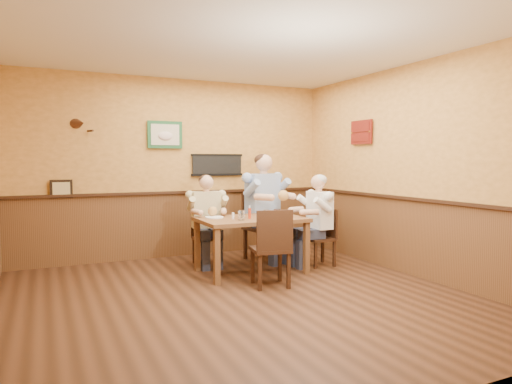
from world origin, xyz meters
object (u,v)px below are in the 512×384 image
diner_tan_shirt (206,224)px  water_glass_left (241,215)px  chair_near_side (270,247)px  chair_back_right (263,227)px  chair_right_end (319,237)px  diner_white_elder (319,225)px  chair_back_left (206,237)px  pepper_shaker (240,215)px  cola_tumbler (277,213)px  hot_sauce_bottle (250,213)px  dining_table (251,224)px  salt_shaker (233,216)px  diner_blue_polo (263,213)px  water_glass_mid (267,215)px

diner_tan_shirt → water_glass_left: bearing=-71.7°
chair_near_side → chair_back_right: bearing=-101.4°
chair_right_end → diner_white_elder: diner_white_elder is taller
chair_back_left → diner_tan_shirt: diner_tan_shirt is taller
diner_tan_shirt → pepper_shaker: bearing=-60.9°
cola_tumbler → hot_sauce_bottle: size_ratio=0.74×
chair_right_end → diner_tan_shirt: (-1.46, 0.75, 0.18)m
chair_back_right → hot_sauce_bottle: bearing=-138.0°
dining_table → pepper_shaker: pepper_shaker is taller
diner_tan_shirt → dining_table: bearing=-53.8°
chair_back_right → chair_right_end: (0.57, -0.71, -0.09)m
salt_shaker → pepper_shaker: 0.16m
chair_back_left → diner_blue_polo: bearing=3.6°
diner_white_elder → hot_sauce_bottle: size_ratio=7.57×
diner_white_elder → water_glass_mid: bearing=-74.8°
chair_right_end → diner_blue_polo: (-0.57, 0.71, 0.31)m
chair_back_right → salt_shaker: chair_back_right is taller
salt_shaker → diner_blue_polo: bearing=41.5°
chair_right_end → hot_sauce_bottle: size_ratio=5.30×
chair_near_side → dining_table: bearing=-84.7°
chair_near_side → diner_blue_polo: (0.56, 1.37, 0.25)m
chair_back_left → diner_white_elder: 1.65m
chair_back_left → cola_tumbler: bearing=-42.9°
cola_tumbler → chair_back_right: bearing=78.0°
salt_shaker → water_glass_left: bearing=-70.0°
water_glass_left → hot_sauce_bottle: bearing=29.1°
chair_back_left → cola_tumbler: 1.18m
chair_near_side → cola_tumbler: chair_near_side is taller
chair_back_right → diner_white_elder: size_ratio=0.86×
chair_back_right → diner_white_elder: diner_white_elder is taller
water_glass_mid → chair_back_left: bearing=116.2°
chair_right_end → diner_tan_shirt: bearing=-116.0°
chair_back_right → chair_near_side: 1.48m
diner_tan_shirt → water_glass_left: size_ratio=9.24×
hot_sauce_bottle → chair_back_left: bearing=113.7°
chair_back_left → chair_near_side: bearing=-70.5°
dining_table → cola_tumbler: size_ratio=12.08×
chair_right_end → water_glass_mid: 1.08m
water_glass_mid → water_glass_left: bearing=157.1°
water_glass_left → cola_tumbler: size_ratio=1.11×
chair_near_side → water_glass_left: bearing=-63.9°
water_glass_left → water_glass_mid: 0.33m
water_glass_left → pepper_shaker: (0.08, 0.23, -0.02)m
water_glass_left → salt_shaker: (-0.05, 0.15, -0.02)m
water_glass_mid → pepper_shaker: bearing=121.7°
diner_tan_shirt → cola_tumbler: (0.73, -0.84, 0.22)m
diner_tan_shirt → pepper_shaker: diner_tan_shirt is taller
diner_blue_polo → cola_tumbler: 0.82m
chair_back_right → pepper_shaker: 0.91m
chair_right_end → cola_tumbler: bearing=-82.2°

